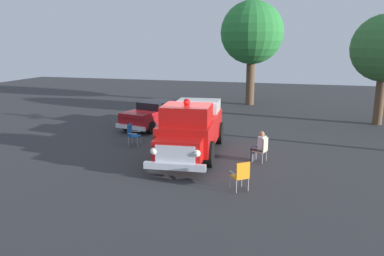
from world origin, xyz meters
The scene contains 8 objects.
ground_plane centered at (0.00, 0.00, 0.00)m, with size 60.00×60.00×0.00m, color #333335.
vintage_fire_truck centered at (-0.14, 0.03, 1.20)m, with size 2.78×6.12×2.59m.
classic_hot_rod centered at (3.38, -4.59, 0.75)m, with size 2.86×4.68×1.46m.
lawn_chair_near_truck centered at (-3.22, 0.30, 0.59)m, with size 0.61×0.62×1.02m.
lawn_chair_by_car centered at (-2.83, 3.57, 0.59)m, with size 0.69×0.69×1.02m.
lawn_chair_spare centered at (2.95, -0.65, 0.59)m, with size 0.52×0.54×1.02m.
spectator_seated centered at (-3.09, 0.26, 0.70)m, with size 0.62×0.51×1.29m.
oak_tree_left centered at (-0.97, -13.96, 5.42)m, with size 4.71×4.71×7.83m.
Camera 1 is at (-4.37, 15.14, 4.81)m, focal length 35.06 mm.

